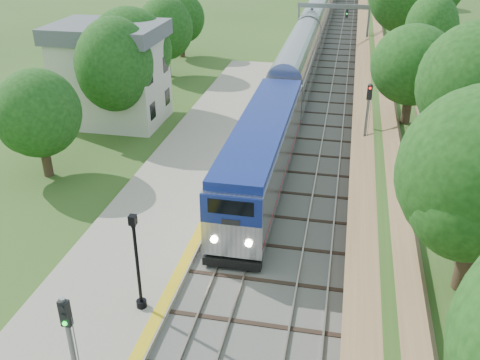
% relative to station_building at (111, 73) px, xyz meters
% --- Properties ---
extents(trackbed, '(9.50, 170.00, 0.28)m').
position_rel_station_building_xyz_m(trackbed, '(16.00, 30.00, -4.02)').
color(trackbed, '#4C4944').
rests_on(trackbed, ground).
extents(platform, '(6.40, 68.00, 0.38)m').
position_rel_station_building_xyz_m(platform, '(8.80, -14.00, -3.90)').
color(platform, gray).
rests_on(platform, ground).
extents(yellow_stripe, '(0.55, 68.00, 0.01)m').
position_rel_station_building_xyz_m(yellow_stripe, '(11.65, -14.00, -3.70)').
color(yellow_stripe, gold).
rests_on(yellow_stripe, platform).
extents(embankment, '(10.64, 170.00, 11.70)m').
position_rel_station_building_xyz_m(embankment, '(24.35, 30.00, -2.14)').
color(embankment, brown).
rests_on(embankment, ground).
extents(station_building, '(8.60, 6.60, 8.00)m').
position_rel_station_building_xyz_m(station_building, '(0.00, 0.00, 0.00)').
color(station_building, beige).
rests_on(station_building, ground).
extents(signal_gantry, '(8.40, 0.38, 6.20)m').
position_rel_station_building_xyz_m(signal_gantry, '(16.47, 24.99, 0.73)').
color(signal_gantry, slate).
rests_on(signal_gantry, ground).
extents(trees_behind_platform, '(7.82, 53.32, 7.21)m').
position_rel_station_building_xyz_m(trees_behind_platform, '(2.83, -9.33, 0.44)').
color(trees_behind_platform, '#332316').
rests_on(trees_behind_platform, ground).
extents(train, '(3.00, 120.38, 4.41)m').
position_rel_station_building_xyz_m(train, '(14.00, 40.61, -1.83)').
color(train, black).
rests_on(train, trackbed).
extents(lamppost_far, '(0.46, 0.46, 4.65)m').
position_rel_station_building_xyz_m(lamppost_far, '(10.77, -22.19, -1.64)').
color(lamppost_far, black).
rests_on(lamppost_far, platform).
extents(signal_platform, '(0.32, 0.25, 5.41)m').
position_rel_station_building_xyz_m(signal_platform, '(11.10, -28.26, -0.39)').
color(signal_platform, slate).
rests_on(signal_platform, platform).
extents(signal_farside, '(0.32, 0.26, 5.92)m').
position_rel_station_building_xyz_m(signal_farside, '(20.20, -5.33, -0.35)').
color(signal_farside, slate).
rests_on(signal_farside, ground).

